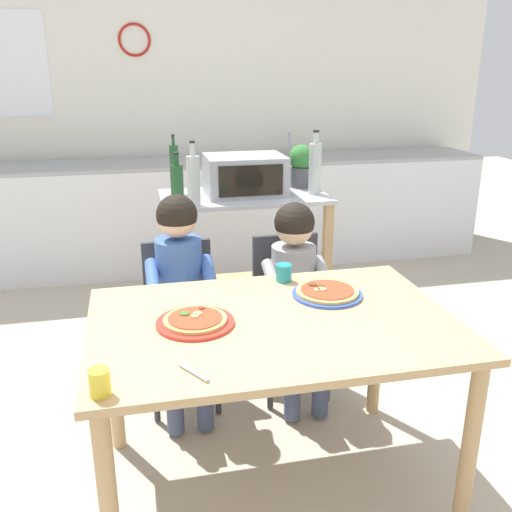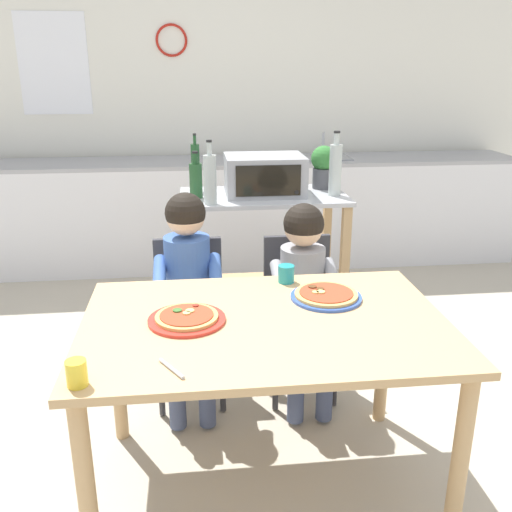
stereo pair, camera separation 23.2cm
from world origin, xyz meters
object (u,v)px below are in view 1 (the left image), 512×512
(dining_table, at_px, (273,343))
(child_in_blue_striped_shirt, at_px, (181,281))
(potted_herb_plant, at_px, (301,165))
(bottle_slim_sauce, at_px, (315,167))
(bottle_clear_vinegar, at_px, (177,181))
(dining_chair_right, at_px, (289,303))
(drinking_cup_yellow, at_px, (100,383))
(dining_chair_left, at_px, (180,311))
(pizza_plate_blue_rimmed, at_px, (327,293))
(drinking_cup_teal, at_px, (284,273))
(serving_spoon, at_px, (194,373))
(pizza_plate_red_rimmed, at_px, (195,321))
(kitchen_island_cart, at_px, (244,244))
(child_in_grey_shirt, at_px, (297,278))
(bottle_dark_olive_oil, at_px, (174,169))
(bottle_squat_spirits, at_px, (193,180))
(toaster_oven, at_px, (245,175))

(dining_table, relative_size, child_in_blue_striped_shirt, 1.27)
(potted_herb_plant, bearing_deg, child_in_blue_striped_shirt, -133.85)
(child_in_blue_striped_shirt, bearing_deg, bottle_slim_sauce, 37.86)
(bottle_clear_vinegar, height_order, potted_herb_plant, bottle_clear_vinegar)
(dining_chair_right, height_order, drinking_cup_yellow, drinking_cup_yellow)
(dining_table, relative_size, dining_chair_left, 1.67)
(child_in_blue_striped_shirt, distance_m, pizza_plate_blue_rimmed, 0.72)
(dining_chair_left, bearing_deg, drinking_cup_yellow, -105.86)
(bottle_clear_vinegar, height_order, dining_chair_right, bottle_clear_vinegar)
(drinking_cup_teal, xyz_separation_m, serving_spoon, (-0.48, -0.70, -0.03))
(bottle_clear_vinegar, relative_size, pizza_plate_blue_rimmed, 0.93)
(pizza_plate_red_rimmed, distance_m, pizza_plate_blue_rimmed, 0.58)
(kitchen_island_cart, relative_size, bottle_slim_sauce, 2.63)
(dining_chair_left, relative_size, child_in_blue_striped_shirt, 0.76)
(drinking_cup_yellow, relative_size, drinking_cup_teal, 1.07)
(serving_spoon, bearing_deg, potted_herb_plant, 64.03)
(serving_spoon, bearing_deg, child_in_grey_shirt, 56.98)
(drinking_cup_yellow, bearing_deg, bottle_dark_olive_oil, 78.61)
(dining_chair_left, height_order, child_in_grey_shirt, child_in_grey_shirt)
(kitchen_island_cart, bearing_deg, pizza_plate_blue_rimmed, -84.90)
(dining_table, bearing_deg, child_in_blue_striped_shirt, 114.74)
(dining_chair_right, height_order, drinking_cup_teal, drinking_cup_teal)
(kitchen_island_cart, bearing_deg, child_in_grey_shirt, -81.97)
(bottle_dark_olive_oil, bearing_deg, bottle_slim_sauce, -13.85)
(child_in_blue_striped_shirt, distance_m, pizza_plate_red_rimmed, 0.61)
(dining_chair_left, distance_m, child_in_grey_shirt, 0.60)
(bottle_slim_sauce, bearing_deg, bottle_squat_spirits, -169.40)
(bottle_dark_olive_oil, bearing_deg, kitchen_island_cart, -18.53)
(pizza_plate_red_rimmed, bearing_deg, child_in_blue_striped_shirt, 90.00)
(bottle_clear_vinegar, height_order, pizza_plate_red_rimmed, bottle_clear_vinegar)
(bottle_dark_olive_oil, distance_m, dining_chair_left, 0.96)
(bottle_squat_spirits, height_order, bottle_dark_olive_oil, bottle_squat_spirits)
(potted_herb_plant, relative_size, child_in_grey_shirt, 0.26)
(bottle_dark_olive_oil, xyz_separation_m, potted_herb_plant, (0.79, 0.01, -0.01))
(pizza_plate_blue_rimmed, bearing_deg, bottle_clear_vinegar, 113.55)
(bottle_clear_vinegar, relative_size, dining_chair_right, 0.33)
(potted_herb_plant, bearing_deg, dining_table, -110.28)
(drinking_cup_teal, bearing_deg, toaster_oven, 88.14)
(bottle_clear_vinegar, relative_size, serving_spoon, 1.92)
(pizza_plate_blue_rimmed, distance_m, drinking_cup_yellow, 1.04)
(serving_spoon, bearing_deg, pizza_plate_blue_rimmed, 39.44)
(bottle_dark_olive_oil, relative_size, dining_chair_left, 0.43)
(bottle_squat_spirits, distance_m, pizza_plate_red_rimmed, 1.19)
(child_in_grey_shirt, bearing_deg, potted_herb_plant, 72.37)
(kitchen_island_cart, height_order, pizza_plate_red_rimmed, kitchen_island_cart)
(kitchen_island_cart, height_order, toaster_oven, toaster_oven)
(drinking_cup_teal, bearing_deg, bottle_clear_vinegar, 111.21)
(dining_chair_right, xyz_separation_m, pizza_plate_red_rimmed, (-0.56, -0.71, 0.28))
(bottle_slim_sauce, relative_size, pizza_plate_blue_rimmed, 1.30)
(bottle_squat_spirits, height_order, pizza_plate_red_rimmed, bottle_squat_spirits)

